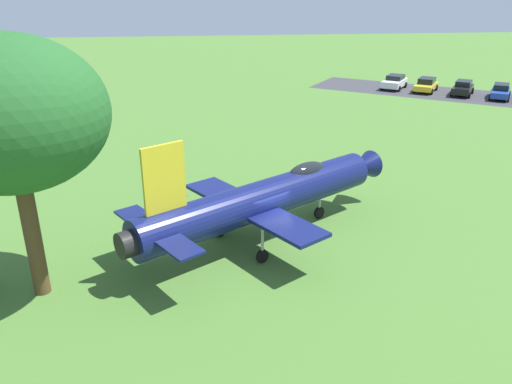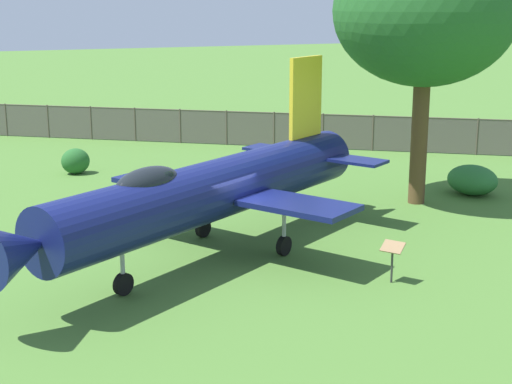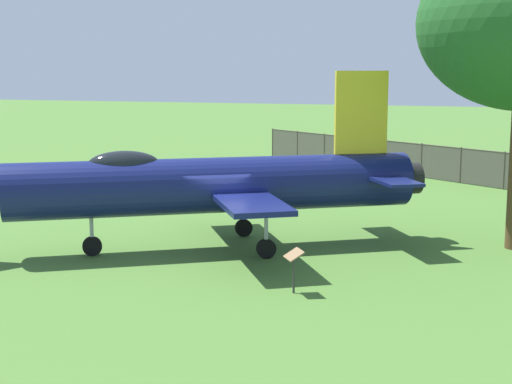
# 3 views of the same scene
# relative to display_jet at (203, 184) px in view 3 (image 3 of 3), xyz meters

# --- Properties ---
(ground_plane) EXTENTS (200.00, 200.00, 0.00)m
(ground_plane) POSITION_rel_display_jet_xyz_m (0.33, 0.21, -2.11)
(ground_plane) COLOR #47722D
(display_jet) EXTENTS (13.49, 10.27, 5.66)m
(display_jet) POSITION_rel_display_jet_xyz_m (0.00, 0.00, 0.00)
(display_jet) COLOR #111951
(display_jet) RESTS_ON ground_plane
(shrub_by_tree) EXTENTS (1.24, 1.00, 1.13)m
(shrub_by_tree) POSITION_rel_display_jet_xyz_m (-1.76, 13.26, -1.54)
(shrub_by_tree) COLOR #235B26
(shrub_by_tree) RESTS_ON ground_plane
(info_plaque) EXTENTS (0.67, 0.72, 1.14)m
(info_plaque) POSITION_rel_display_jet_xyz_m (4.05, -3.65, -1.26)
(info_plaque) COLOR #333333
(info_plaque) RESTS_ON ground_plane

